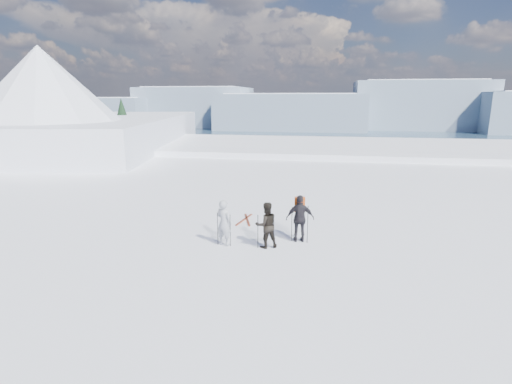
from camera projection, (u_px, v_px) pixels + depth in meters
The scene contains 9 objects.
lake_basin at pixel (323, 211), 41.64m from camera, with size 820.00×820.00×71.62m.
far_mountain_range at pixel (355, 108), 443.71m from camera, with size 770.00×110.00×53.00m.
near_ridge at pixel (85, 175), 44.80m from camera, with size 31.37×35.68×25.62m.
skier_grey at pixel (224, 223), 13.92m from camera, with size 0.60×0.39×1.64m, color #9396A0.
skier_dark at pixel (266, 225), 13.71m from camera, with size 0.79×0.61×1.62m, color black.
skier_pack at pixel (300, 219), 14.26m from camera, with size 1.01×0.42×1.72m, color black.
backpack at pixel (300, 186), 14.25m from camera, with size 0.37×0.21×0.53m, color #CA4A13.
ski_poles at pixel (265, 228), 13.95m from camera, with size 3.12×0.91×1.37m.
skis_loose at pixel (246, 220), 16.95m from camera, with size 0.64×1.69×0.03m.
Camera 1 is at (0.03, -10.66, 5.10)m, focal length 28.00 mm.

